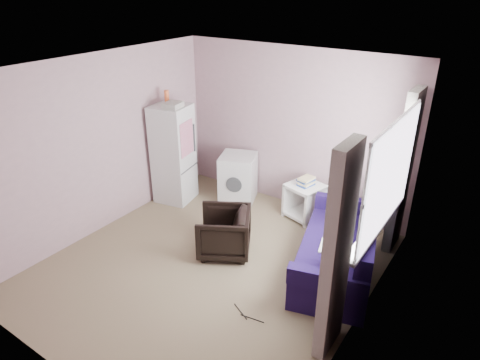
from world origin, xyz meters
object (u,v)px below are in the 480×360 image
object	(u,v)px
washing_machine	(238,177)
side_table	(305,199)
sofa	(341,251)
fridge	(173,153)
armchair	(224,230)

from	to	relation	value
washing_machine	side_table	world-z (taller)	washing_machine
washing_machine	sofa	distance (m)	2.34
fridge	washing_machine	size ratio (longest dim) A/B	2.32
washing_machine	sofa	world-z (taller)	sofa
washing_machine	side_table	bearing A→B (deg)	-16.61
armchair	fridge	bearing A→B (deg)	-146.77
armchair	washing_machine	size ratio (longest dim) A/B	0.87
armchair	washing_machine	xyz separation A→B (m)	(-0.71, 1.36, 0.07)
side_table	sofa	distance (m)	1.39
sofa	armchair	bearing A→B (deg)	-177.11
armchair	side_table	distance (m)	1.53
fridge	side_table	world-z (taller)	fridge
sofa	side_table	bearing A→B (deg)	120.09
armchair	side_table	size ratio (longest dim) A/B	1.01
washing_machine	armchair	bearing A→B (deg)	-83.43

